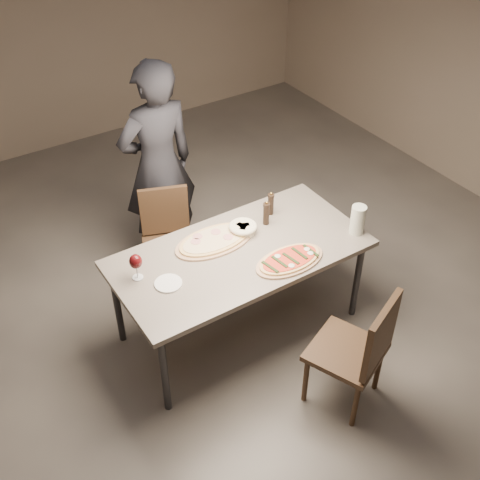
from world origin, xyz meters
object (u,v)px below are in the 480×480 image
zucchini_pizza (290,260)px  pepper_mill_left (266,213)px  bread_basket (243,228)px  chair_near (360,348)px  chair_far (167,234)px  ham_pizza (214,240)px  carafe (358,220)px  diner (158,166)px  dining_table (240,257)px

zucchini_pizza → pepper_mill_left: bearing=80.0°
bread_basket → chair_near: chair_near is taller
pepper_mill_left → chair_near: size_ratio=0.21×
bread_basket → chair_far: 0.76m
ham_pizza → bread_basket: (0.23, -0.02, 0.03)m
ham_pizza → bread_basket: 0.23m
chair_near → chair_far: chair_near is taller
ham_pizza → bread_basket: bearing=-11.9°
carafe → zucchini_pizza: bearing=-179.5°
bread_basket → pepper_mill_left: pepper_mill_left is taller
ham_pizza → pepper_mill_left: size_ratio=3.06×
bread_basket → carafe: carafe is taller
ham_pizza → carafe: 1.04m
chair_near → carafe: bearing=28.7°
diner → carafe: bearing=121.5°
dining_table → ham_pizza: (-0.10, 0.18, 0.07)m
ham_pizza → pepper_mill_left: pepper_mill_left is taller
dining_table → diner: bearing=93.3°
zucchini_pizza → carafe: (0.61, 0.01, 0.10)m
zucchini_pizza → chair_far: chair_far is taller
zucchini_pizza → diner: size_ratio=0.29×
carafe → chair_near: bearing=-128.1°
zucchini_pizza → bread_basket: (-0.09, 0.45, 0.03)m
chair_near → bread_basket: bearing=73.4°
dining_table → ham_pizza: ham_pizza is taller
pepper_mill_left → chair_far: size_ratio=0.23×
bread_basket → chair_far: chair_far is taller
dining_table → ham_pizza: 0.22m
ham_pizza → chair_far: chair_far is taller
zucchini_pizza → pepper_mill_left: pepper_mill_left is taller
zucchini_pizza → chair_far: size_ratio=0.61×
chair_near → diner: bearing=75.7°
dining_table → zucchini_pizza: size_ratio=3.44×
zucchini_pizza → ham_pizza: size_ratio=0.86×
ham_pizza → chair_near: chair_near is taller
dining_table → zucchini_pizza: 0.37m
bread_basket → diner: 0.97m
bread_basket → diner: size_ratio=0.11×
bread_basket → pepper_mill_left: 0.21m
dining_table → diner: 1.13m
carafe → pepper_mill_left: bearing=138.2°
pepper_mill_left → zucchini_pizza: bearing=-104.2°
pepper_mill_left → diner: diner is taller
diner → dining_table: bearing=92.0°
ham_pizza → chair_near: size_ratio=0.65×
pepper_mill_left → bread_basket: bearing=-179.7°
pepper_mill_left → diner: 1.03m
chair_near → diner: diner is taller
bread_basket → carafe: bearing=-32.2°
ham_pizza → pepper_mill_left: bearing=-9.4°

